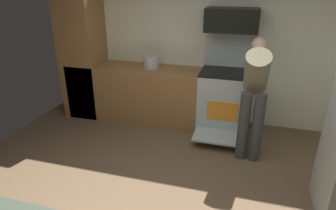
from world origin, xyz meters
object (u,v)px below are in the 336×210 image
(oven_range, at_px, (225,99))
(microwave, at_px, (232,20))
(stock_pot, at_px, (151,62))
(person_cook, at_px, (254,91))

(oven_range, distance_m, microwave, 1.16)
(oven_range, relative_size, microwave, 2.03)
(oven_range, xyz_separation_m, stock_pot, (-1.18, 0.02, 0.49))
(oven_range, xyz_separation_m, person_cook, (0.40, -0.63, 0.40))
(microwave, distance_m, stock_pot, 1.36)
(person_cook, bearing_deg, stock_pot, 157.71)
(oven_range, distance_m, stock_pot, 1.28)
(oven_range, height_order, person_cook, person_cook)
(microwave, bearing_deg, person_cook, -61.25)
(stock_pot, bearing_deg, microwave, 3.88)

